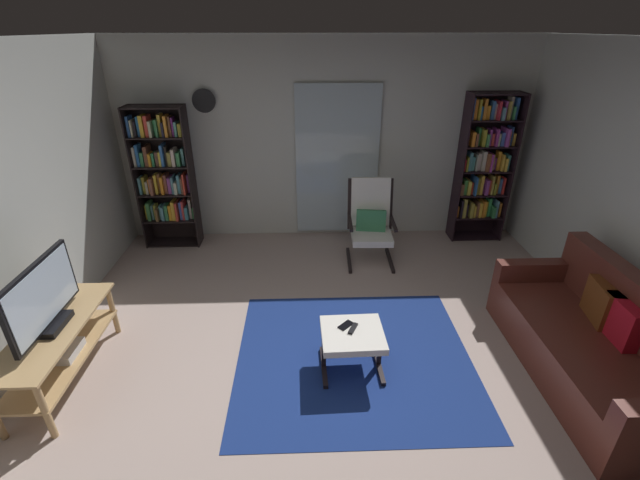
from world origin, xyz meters
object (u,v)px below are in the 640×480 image
tv_stand (59,345)px  wall_clock (204,101)px  lounge_armchair (371,219)px  cell_phone (346,325)px  ottoman (352,338)px  television (43,299)px  bookshelf_near_tv (164,174)px  leather_sofa (595,344)px  bookshelf_near_sofa (484,166)px  tv_remote (353,328)px

tv_stand → wall_clock: 3.21m
lounge_armchair → tv_stand: bearing=-144.7°
wall_clock → cell_phone: bearing=-59.1°
lounge_armchair → ottoman: lounge_armchair is taller
television → wall_clock: wall_clock is taller
bookshelf_near_tv → ottoman: (2.18, -2.49, -0.65)m
tv_stand → bookshelf_near_tv: (0.22, 2.52, 0.62)m
television → tv_stand: bearing=-164.2°
cell_phone → television: bearing=-132.0°
bookshelf_near_tv → television: bearing=-95.0°
television → lounge_armchair: size_ratio=0.86×
tv_stand → leather_sofa: 4.41m
bookshelf_near_tv → lounge_armchair: 2.69m
leather_sofa → ottoman: 2.01m
leather_sofa → ottoman: bearing=176.1°
television → lounge_armchair: (2.83, 2.00, -0.26)m
bookshelf_near_sofa → wall_clock: size_ratio=6.75×
bookshelf_near_sofa → tv_remote: bookshelf_near_sofa is taller
tv_stand → wall_clock: bearing=73.8°
tv_stand → cell_phone: tv_stand is taller
bookshelf_near_sofa → leather_sofa: 2.78m
bookshelf_near_tv → wall_clock: (0.57, 0.20, 0.88)m
bookshelf_near_sofa → lounge_armchair: size_ratio=1.91×
television → cell_phone: television is taller
tv_remote → leather_sofa: bearing=21.1°
leather_sofa → tv_remote: bearing=175.2°
wall_clock → ottoman: bearing=-59.1°
ottoman → cell_phone: bearing=121.1°
tv_stand → bookshelf_near_sofa: 5.12m
tv_remote → wall_clock: (-1.62, 2.66, 1.45)m
wall_clock → lounge_armchair: bearing=-19.5°
bookshelf_near_tv → ottoman: size_ratio=3.43×
television → tv_remote: bearing=1.5°
tv_stand → tv_remote: size_ratio=8.94×
bookshelf_near_sofa → cell_phone: bookshelf_near_sofa is taller
bookshelf_near_sofa → bookshelf_near_tv: bearing=-179.3°
bookshelf_near_sofa → wall_clock: (-3.59, 0.15, 0.82)m
ottoman → leather_sofa: bearing=-3.9°
lounge_armchair → bookshelf_near_tv: bearing=168.7°
leather_sofa → tv_remote: 2.01m
bookshelf_near_tv → leather_sofa: (4.19, -2.63, -0.66)m
bookshelf_near_tv → leather_sofa: size_ratio=0.95×
television → leather_sofa: (4.41, -0.11, -0.48)m
television → bookshelf_near_tv: 2.54m
bookshelf_near_tv → lounge_armchair: (2.61, -0.52, -0.44)m
television → bookshelf_near_sofa: size_ratio=0.45×
ottoman → cell_phone: cell_phone is taller
tv_remote → cell_phone: (-0.06, 0.05, -0.00)m
bookshelf_near_tv → cell_phone: 3.27m
television → cell_phone: bearing=2.7°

